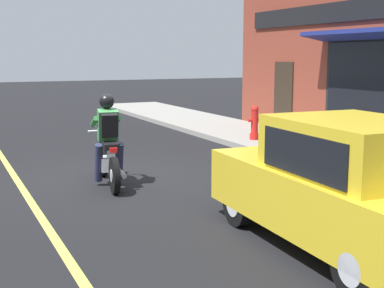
# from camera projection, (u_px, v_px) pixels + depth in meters

# --- Properties ---
(ground_plane) EXTENTS (80.00, 80.00, 0.00)m
(ground_plane) POSITION_uv_depth(u_px,v_px,m) (122.00, 178.00, 10.02)
(ground_plane) COLOR black
(sidewalk_curb) EXTENTS (2.60, 22.00, 0.14)m
(sidewalk_curb) POSITION_uv_depth(u_px,v_px,m) (257.00, 137.00, 14.74)
(sidewalk_curb) COLOR gray
(sidewalk_curb) RESTS_ON ground
(lane_stripe) EXTENTS (0.12, 19.80, 0.01)m
(lane_stripe) POSITION_uv_depth(u_px,v_px,m) (3.00, 159.00, 11.94)
(lane_stripe) COLOR #D1C64C
(lane_stripe) RESTS_ON ground
(storefront_building) EXTENTS (1.25, 10.62, 4.20)m
(storefront_building) POSITION_uv_depth(u_px,v_px,m) (364.00, 63.00, 12.98)
(storefront_building) COLOR brown
(storefront_building) RESTS_ON ground
(motorcycle_with_rider) EXTENTS (0.63, 2.01, 1.62)m
(motorcycle_with_rider) POSITION_uv_depth(u_px,v_px,m) (108.00, 147.00, 9.43)
(motorcycle_with_rider) COLOR black
(motorcycle_with_rider) RESTS_ON ground
(car_hatchback) EXTENTS (1.81, 3.85, 1.57)m
(car_hatchback) POSITION_uv_depth(u_px,v_px,m) (344.00, 186.00, 6.23)
(car_hatchback) COLOR black
(car_hatchback) RESTS_ON ground
(fire_hydrant) EXTENTS (0.36, 0.24, 0.88)m
(fire_hydrant) POSITION_uv_depth(u_px,v_px,m) (255.00, 123.00, 13.72)
(fire_hydrant) COLOR red
(fire_hydrant) RESTS_ON sidewalk_curb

